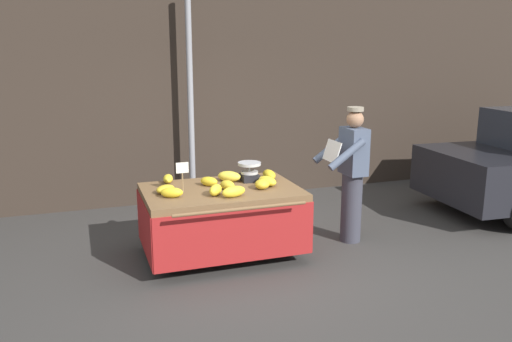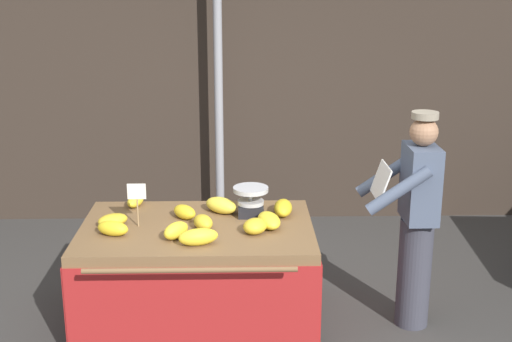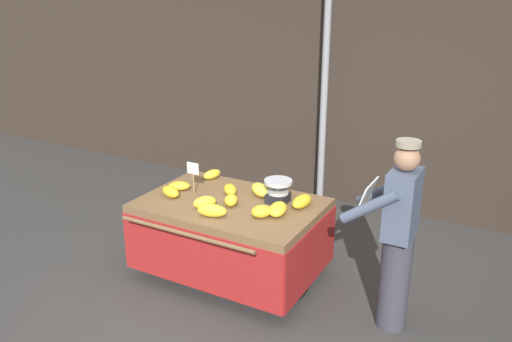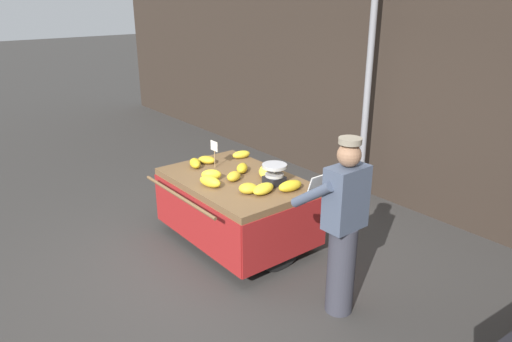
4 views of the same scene
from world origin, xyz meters
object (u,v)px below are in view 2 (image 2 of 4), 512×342
banana_bunch_5 (256,226)px  banana_bunch_9 (177,231)px  banana_bunch_4 (199,237)px  banana_bunch_8 (270,220)px  weighing_scale (251,201)px  banana_bunch_6 (136,200)px  vendor_person (416,220)px  price_sign (137,195)px  banana_bunch_3 (113,228)px  banana_bunch_10 (204,222)px  banana_bunch_0 (284,208)px  banana_bunch_7 (222,205)px  banana_cart (198,251)px  street_pole (219,78)px  banana_bunch_1 (113,220)px  banana_bunch_2 (185,212)px

banana_bunch_5 → banana_bunch_9: banana_bunch_9 is taller
banana_bunch_9 → banana_bunch_4: bearing=-37.0°
banana_bunch_5 → banana_bunch_8: (0.11, 0.12, -0.00)m
weighing_scale → banana_bunch_5: bearing=-86.3°
banana_bunch_6 → vendor_person: vendor_person is taller
price_sign → banana_bunch_4: size_ratio=1.19×
banana_bunch_3 → banana_bunch_10: bearing=9.5°
banana_bunch_0 → banana_bunch_10: 0.69m
banana_bunch_3 → vendor_person: vendor_person is taller
banana_bunch_6 → banana_bunch_5: bearing=-33.3°
banana_bunch_7 → banana_cart: bearing=-122.0°
banana_bunch_0 → banana_bunch_4: bearing=-136.2°
banana_bunch_5 → street_pole: bearing=98.1°
banana_bunch_9 → banana_bunch_7: bearing=60.0°
vendor_person → banana_bunch_1: bearing=178.7°
weighing_scale → banana_bunch_4: bearing=-122.1°
banana_bunch_9 → banana_bunch_8: bearing=17.2°
weighing_scale → banana_bunch_7: (-0.24, 0.06, -0.05)m
banana_bunch_0 → banana_bunch_7: bearing=173.3°
banana_bunch_2 → weighing_scale: bearing=6.8°
banana_bunch_2 → banana_bunch_10: (0.16, -0.24, 0.00)m
banana_cart → banana_bunch_5: banana_bunch_5 is taller
banana_bunch_3 → vendor_person: 2.28m
banana_bunch_7 → vendor_person: (1.49, -0.33, -0.02)m
street_pole → banana_bunch_5: (0.33, -2.29, -0.75)m
banana_bunch_0 → vendor_person: vendor_person is taller
banana_bunch_4 → banana_bunch_8: bearing=33.4°
banana_bunch_3 → vendor_person: size_ratio=0.14×
banana_bunch_4 → banana_bunch_6: bearing=123.5°
price_sign → banana_bunch_2: price_sign is taller
street_pole → vendor_person: bearing=-54.2°
banana_bunch_0 → banana_bunch_5: size_ratio=1.46×
banana_bunch_2 → banana_bunch_3: bearing=-145.3°
weighing_scale → banana_bunch_0: (0.26, 0.01, -0.06)m
banana_bunch_2 → banana_bunch_3: banana_bunch_3 is taller
banana_bunch_5 → banana_bunch_6: size_ratio=0.82×
banana_bunch_1 → vendor_person: vendor_person is taller
street_pole → banana_bunch_6: 1.93m
banana_bunch_3 → banana_bunch_5: banana_bunch_5 is taller
banana_cart → banana_bunch_10: bearing=-53.5°
price_sign → banana_bunch_0: 1.16m
banana_bunch_2 → banana_bunch_9: 0.42m
banana_bunch_8 → banana_bunch_10: 0.50m
street_pole → weighing_scale: (0.30, -1.90, -0.69)m
price_sign → banana_bunch_10: price_sign is taller
price_sign → banana_bunch_0: size_ratio=1.15×
price_sign → banana_bunch_2: 0.42m
banana_bunch_1 → banana_bunch_2: 0.56m
banana_bunch_2 → banana_bunch_3: size_ratio=0.91×
banana_bunch_1 → vendor_person: 2.31m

